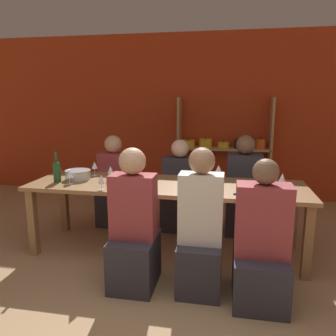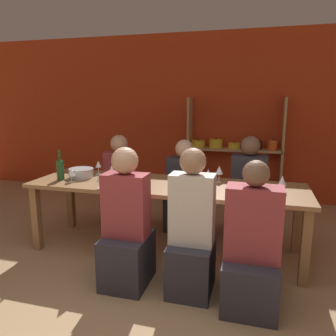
{
  "view_description": "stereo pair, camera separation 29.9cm",
  "coord_description": "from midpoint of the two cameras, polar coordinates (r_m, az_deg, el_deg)",
  "views": [
    {
      "loc": [
        0.52,
        -1.71,
        1.63
      ],
      "look_at": [
        -0.11,
        1.68,
        0.91
      ],
      "focal_mm": 35.0,
      "sensor_mm": 36.0,
      "label": 1
    },
    {
      "loc": [
        0.81,
        -1.65,
        1.63
      ],
      "look_at": [
        -0.11,
        1.68,
        0.91
      ],
      "focal_mm": 35.0,
      "sensor_mm": 36.0,
      "label": 2
    }
  ],
  "objects": [
    {
      "name": "person_near_b",
      "position": [
        2.94,
        -4.25,
        -11.5
      ],
      "size": [
        0.38,
        0.48,
        1.24
      ],
      "color": "#2D2D38",
      "rests_on": "ground_plane"
    },
    {
      "name": "wine_glass_red_d",
      "position": [
        3.36,
        9.54,
        -1.12
      ],
      "size": [
        0.07,
        0.07,
        0.19
      ],
      "color": "white",
      "rests_on": "dining_table"
    },
    {
      "name": "person_far_c",
      "position": [
        4.16,
        15.75,
        -5.17
      ],
      "size": [
        0.42,
        0.52,
        1.21
      ],
      "rotation": [
        0.0,
        0.0,
        3.14
      ],
      "color": "#2D2D38",
      "rests_on": "ground_plane"
    },
    {
      "name": "wine_glass_red_b",
      "position": [
        3.34,
        21.73,
        -2.17
      ],
      "size": [
        0.08,
        0.08,
        0.17
      ],
      "color": "white",
      "rests_on": "dining_table"
    },
    {
      "name": "wall_back_red",
      "position": [
        5.56,
        8.67,
        8.77
      ],
      "size": [
        8.8,
        0.06,
        2.7
      ],
      "color": "#B23819",
      "rests_on": "ground_plane"
    },
    {
      "name": "wine_glass_red_a",
      "position": [
        3.58,
        11.3,
        -0.44
      ],
      "size": [
        0.08,
        0.08,
        0.18
      ],
      "color": "white",
      "rests_on": "dining_table"
    },
    {
      "name": "dining_table",
      "position": [
        3.48,
        2.03,
        -4.06
      ],
      "size": [
        2.9,
        0.84,
        0.76
      ],
      "color": "olive",
      "rests_on": "ground_plane"
    },
    {
      "name": "person_near_c",
      "position": [
        2.84,
        7.22,
        -12.31
      ],
      "size": [
        0.37,
        0.46,
        1.25
      ],
      "color": "#2D2D38",
      "rests_on": "ground_plane"
    },
    {
      "name": "mixing_bowl",
      "position": [
        3.82,
        -12.75,
        -0.8
      ],
      "size": [
        0.28,
        0.28,
        0.11
      ],
      "color": "#B7BABC",
      "rests_on": "dining_table"
    },
    {
      "name": "person_far_a",
      "position": [
        4.23,
        4.8,
        -4.88
      ],
      "size": [
        0.42,
        0.52,
        1.15
      ],
      "rotation": [
        0.0,
        0.0,
        3.14
      ],
      "color": "#2D2D38",
      "rests_on": "ground_plane"
    },
    {
      "name": "wine_bottle_green",
      "position": [
        3.75,
        -16.12,
        -0.11
      ],
      "size": [
        0.08,
        0.08,
        0.33
      ],
      "color": "#1E4C23",
      "rests_on": "dining_table"
    },
    {
      "name": "wine_glass_empty_a",
      "position": [
        3.3,
        -9.28,
        -1.77
      ],
      "size": [
        0.07,
        0.07,
        0.15
      ],
      "color": "white",
      "rests_on": "dining_table"
    },
    {
      "name": "wine_glass_white_b",
      "position": [
        3.64,
        -7.47,
        -0.28
      ],
      "size": [
        0.07,
        0.07,
        0.16
      ],
      "color": "white",
      "rests_on": "dining_table"
    },
    {
      "name": "person_far_b",
      "position": [
        4.44,
        -6.38,
        -3.78
      ],
      "size": [
        0.38,
        0.48,
        1.18
      ],
      "rotation": [
        0.0,
        0.0,
        3.14
      ],
      "color": "#2D2D38",
      "rests_on": "ground_plane"
    },
    {
      "name": "shelf_unit",
      "position": [
        5.42,
        12.88,
        0.26
      ],
      "size": [
        1.5,
        0.3,
        1.67
      ],
      "color": "tan",
      "rests_on": "ground_plane"
    },
    {
      "name": "wine_glass_red_c",
      "position": [
        3.95,
        -9.94,
        0.58
      ],
      "size": [
        0.07,
        0.07,
        0.16
      ],
      "color": "white",
      "rests_on": "dining_table"
    },
    {
      "name": "wine_glass_white_a",
      "position": [
        3.63,
        -14.29,
        -0.8
      ],
      "size": [
        0.08,
        0.08,
        0.15
      ],
      "color": "white",
      "rests_on": "dining_table"
    },
    {
      "name": "person_near_a",
      "position": [
        2.78,
        17.46,
        -14.35
      ],
      "size": [
        0.43,
        0.53,
        1.19
      ],
      "color": "#2D2D38",
      "rests_on": "ground_plane"
    },
    {
      "name": "cell_phone",
      "position": [
        3.08,
        14.87,
        -4.92
      ],
      "size": [
        0.16,
        0.14,
        0.01
      ],
      "color": "black",
      "rests_on": "dining_table"
    }
  ]
}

